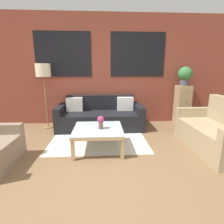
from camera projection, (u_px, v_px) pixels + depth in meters
ground_plane at (102, 170)px, 2.53m from camera, size 16.00×16.00×0.00m
wall_back_brick at (101, 70)px, 4.58m from camera, size 8.40×0.09×2.80m
rug at (99, 138)px, 3.74m from camera, size 1.94×1.65×0.00m
couch_dark at (100, 117)px, 4.36m from camera, size 2.07×0.88×0.78m
settee_vintage at (217, 133)px, 3.15m from camera, size 0.80×1.56×0.92m
coffee_table at (98, 131)px, 3.13m from camera, size 0.87×0.87×0.40m
floor_lamp at (43, 74)px, 4.13m from camera, size 0.34×0.34×1.56m
drawer_cabinet at (182, 105)px, 4.65m from camera, size 0.34×0.38×1.02m
potted_plant at (185, 75)px, 4.47m from camera, size 0.35×0.35×0.48m
flower_vase at (101, 121)px, 3.06m from camera, size 0.12×0.12×0.23m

